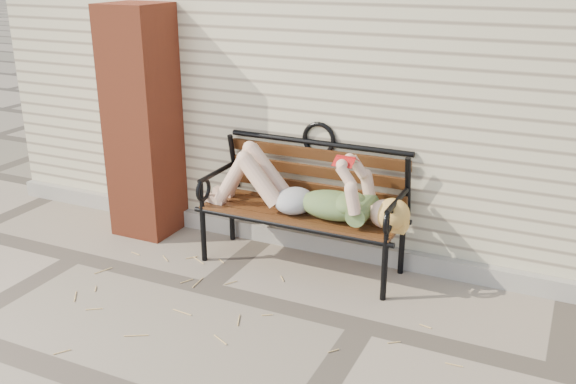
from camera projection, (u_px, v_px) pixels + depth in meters
The scene contains 7 objects.
ground at pixel (363, 326), 4.34m from camera, with size 80.00×80.00×0.00m, color gray.
house_wall at pixel (467, 48), 6.37m from camera, with size 8.00×4.00×3.00m, color beige.
foundation_strip at pixel (402, 259), 5.14m from camera, with size 8.00×0.10×0.15m, color #9E988F.
brick_pillar at pixel (143, 123), 5.55m from camera, with size 0.50×0.50×2.00m, color brown.
garden_bench at pixel (306, 189), 5.05m from camera, with size 1.73×0.69×1.12m.
reading_woman at pixel (301, 190), 4.92m from camera, with size 1.63×0.37×0.51m.
straw_scatter at pixel (243, 321), 4.39m from camera, with size 2.79×1.78×0.01m.
Camera 1 is at (1.14, -3.62, 2.35)m, focal length 40.00 mm.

